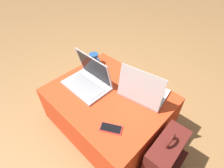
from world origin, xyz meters
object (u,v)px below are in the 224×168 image
backpack (165,159)px  laptop_far (143,91)px  coffee_mug (94,59)px  laptop_near (89,79)px  cell_phone (111,128)px

backpack → laptop_far: bearing=59.4°
laptop_far → coffee_mug: bearing=-12.7°
laptop_near → laptop_far: laptop_far is taller
cell_phone → coffee_mug: (-0.61, 0.40, 0.05)m
backpack → cell_phone: bearing=115.8°
coffee_mug → cell_phone: bearing=-33.4°
laptop_far → cell_phone: size_ratio=2.37×
coffee_mug → laptop_near: bearing=-50.3°
laptop_near → cell_phone: 0.46m
laptop_far → backpack: (0.37, -0.19, -0.26)m
laptop_near → coffee_mug: 0.29m
backpack → coffee_mug: 1.00m
cell_phone → coffee_mug: 0.73m
cell_phone → backpack: size_ratio=0.34×
laptop_far → coffee_mug: size_ratio=2.98×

